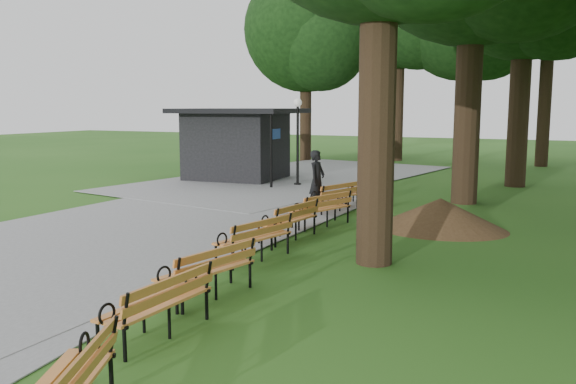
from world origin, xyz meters
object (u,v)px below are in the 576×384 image
at_px(kiosk, 236,144).
at_px(bench_2, 206,271).
at_px(bench_5, 321,209).
at_px(bench_7, 360,189).
at_px(bench_6, 334,197).
at_px(bench_3, 253,238).
at_px(bench_1, 156,304).
at_px(person, 317,180).
at_px(dirt_mound, 440,214).
at_px(bench_4, 288,220).
at_px(lamp_post, 298,124).

distance_m(kiosk, bench_2, 15.66).
bearing_deg(bench_5, bench_7, -156.54).
height_order(bench_6, bench_7, same).
distance_m(kiosk, bench_6, 8.54).
xyz_separation_m(bench_2, bench_7, (-0.74, 10.06, 0.00)).
xyz_separation_m(bench_3, bench_5, (-0.07, 3.75, 0.00)).
bearing_deg(bench_5, bench_3, 21.06).
distance_m(kiosk, bench_7, 7.67).
bearing_deg(bench_6, bench_1, 25.37).
relative_size(person, bench_5, 0.92).
xyz_separation_m(person, dirt_mound, (3.89, -1.41, -0.49)).
bearing_deg(dirt_mound, person, 160.15).
bearing_deg(kiosk, dirt_mound, -38.06).
height_order(dirt_mound, bench_3, bench_3).
bearing_deg(bench_3, bench_5, -165.20).
height_order(dirt_mound, bench_5, bench_5).
distance_m(person, bench_3, 6.17).
relative_size(bench_4, bench_5, 1.00).
relative_size(person, bench_3, 0.92).
height_order(bench_2, bench_6, same).
distance_m(bench_2, bench_5, 6.17).
height_order(kiosk, bench_7, kiosk).
bearing_deg(bench_2, bench_3, -157.44).
xyz_separation_m(bench_1, bench_5, (-0.79, 7.81, 0.00)).
xyz_separation_m(dirt_mound, bench_2, (-2.34, -7.05, 0.05)).
distance_m(dirt_mound, bench_1, 8.95).
height_order(kiosk, bench_4, kiosk).
bearing_deg(bench_5, bench_6, -148.33).
bearing_deg(lamp_post, person, -59.65).
relative_size(bench_4, bench_6, 1.00).
relative_size(lamp_post, bench_7, 1.76).
height_order(bench_2, bench_7, same).
relative_size(lamp_post, bench_1, 1.76).
relative_size(kiosk, dirt_mound, 1.70).
bearing_deg(bench_5, bench_2, 24.73).
relative_size(bench_1, bench_4, 1.00).
bearing_deg(bench_4, bench_7, -170.16).
height_order(lamp_post, bench_6, lamp_post).
height_order(bench_4, bench_6, same).
relative_size(bench_2, bench_7, 1.00).
bearing_deg(bench_3, kiosk, -134.91).
bearing_deg(bench_3, person, -155.77).
bearing_deg(dirt_mound, bench_2, -108.35).
bearing_deg(bench_3, bench_1, 23.91).
xyz_separation_m(bench_2, bench_5, (-0.50, 6.15, 0.00)).
xyz_separation_m(dirt_mound, bench_4, (-2.95, -2.66, 0.05)).
bearing_deg(bench_4, kiosk, -135.77).
xyz_separation_m(dirt_mound, bench_3, (-2.78, -4.64, 0.05)).
bearing_deg(bench_2, bench_6, -161.27).
bearing_deg(bench_7, bench_5, -0.92).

